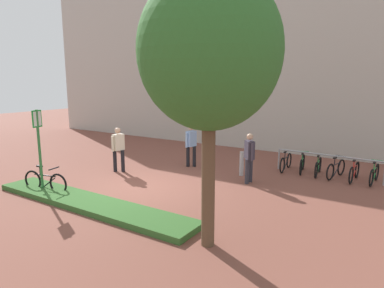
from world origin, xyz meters
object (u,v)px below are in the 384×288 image
at_px(bike_rack_cluster, 327,167).
at_px(person_suited_navy, 249,155).
at_px(tree_sidewalk, 209,52).
at_px(bollard_steel, 242,164).
at_px(person_shirt_white, 118,147).
at_px(bike_at_sign, 45,182).
at_px(person_casual_tan, 191,143).
at_px(parking_sign_post, 39,139).

xyz_separation_m(bike_rack_cluster, person_suited_navy, (-2.10, -2.29, 0.64)).
height_order(tree_sidewalk, bollard_steel, tree_sidewalk).
height_order(tree_sidewalk, person_shirt_white, tree_sidewalk).
xyz_separation_m(bike_at_sign, person_casual_tan, (2.07, 5.23, 0.63)).
xyz_separation_m(parking_sign_post, bike_at_sign, (0.05, 0.07, -1.35)).
distance_m(parking_sign_post, bike_rack_cluster, 9.91).
bearing_deg(bollard_steel, tree_sidewalk, -72.66).
xyz_separation_m(tree_sidewalk, bike_rack_cluster, (1.02, 6.94, -3.65)).
xyz_separation_m(tree_sidewalk, bike_at_sign, (-6.04, 0.24, -3.65)).
distance_m(person_casual_tan, person_suited_navy, 3.01).
height_order(parking_sign_post, person_shirt_white, parking_sign_post).
relative_size(bike_rack_cluster, person_casual_tan, 2.18).
relative_size(bike_at_sign, person_casual_tan, 0.96).
bearing_deg(person_suited_navy, person_casual_tan, 164.13).
distance_m(bollard_steel, person_shirt_white, 4.72).
relative_size(bike_at_sign, person_suited_navy, 0.96).
xyz_separation_m(bollard_steel, person_suited_navy, (0.60, -0.71, 0.53)).
relative_size(tree_sidewalk, person_shirt_white, 3.24).
xyz_separation_m(person_casual_tan, person_shirt_white, (-1.91, -2.18, 0.00)).
xyz_separation_m(tree_sidewalk, person_suited_navy, (-1.08, 4.65, -3.01)).
relative_size(tree_sidewalk, bike_at_sign, 3.36).
height_order(tree_sidewalk, bike_rack_cluster, tree_sidewalk).
bearing_deg(bike_rack_cluster, person_casual_tan, -163.61).
distance_m(parking_sign_post, bike_at_sign, 1.35).
bearing_deg(bike_at_sign, person_shirt_white, 87.03).
distance_m(tree_sidewalk, bike_rack_cluster, 7.91).
height_order(parking_sign_post, person_suited_navy, parking_sign_post).
distance_m(bike_rack_cluster, person_casual_tan, 5.24).
bearing_deg(bike_rack_cluster, bollard_steel, -149.61).
relative_size(bike_at_sign, bollard_steel, 1.84).
xyz_separation_m(tree_sidewalk, parking_sign_post, (-6.09, 0.17, -2.30)).
bearing_deg(bike_at_sign, parking_sign_post, -127.18).
bearing_deg(tree_sidewalk, person_shirt_white, 150.76).
bearing_deg(person_casual_tan, parking_sign_post, -111.85).
bearing_deg(bike_at_sign, bollard_steel, 49.52).
relative_size(tree_sidewalk, person_casual_tan, 3.24).
xyz_separation_m(bike_at_sign, person_suited_navy, (4.96, 4.40, 0.63)).
bearing_deg(person_casual_tan, person_suited_navy, -15.87).
bearing_deg(person_suited_navy, tree_sidewalk, -76.96).
height_order(bollard_steel, person_casual_tan, person_casual_tan).
relative_size(bike_rack_cluster, person_suited_navy, 2.18).
bearing_deg(person_shirt_white, parking_sign_post, -93.91).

